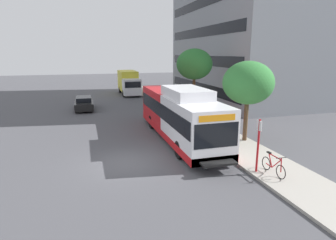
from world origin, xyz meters
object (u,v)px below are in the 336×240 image
Objects in this scene: transit_bus at (179,114)px; bicycle_parked at (273,166)px; street_tree_mid_block at (194,64)px; bus_stop_sign_pole at (258,142)px; street_tree_near_stop at (248,83)px; box_truck_background at (129,82)px; parked_car_far_lane at (84,103)px.

bicycle_parked is (2.33, -7.09, -1.14)m from transit_bus.
bus_stop_sign_pole is at bearing -98.80° from street_tree_mid_block.
bicycle_parked is at bearing -96.22° from street_tree_mid_block.
street_tree_near_stop is at bearing -89.79° from street_tree_mid_block.
bus_stop_sign_pole is 0.37× the size of box_truck_background.
street_tree_mid_block is at bearing 90.21° from street_tree_near_stop.
street_tree_mid_block is (2.14, 13.84, 3.06)m from bus_stop_sign_pole.
transit_bus is 1.75× the size of box_truck_background.
bus_stop_sign_pole is at bearing 139.35° from bicycle_parked.
bus_stop_sign_pole is 0.58× the size of parked_car_far_lane.
street_tree_mid_block reaches higher than bicycle_parked.
parked_car_far_lane is (-6.18, 12.49, -1.04)m from transit_bus.
street_tree_near_stop is 17.90m from parked_car_far_lane.
parked_car_far_lane is 11.61m from box_truck_background.
box_truck_background is at bearing 90.06° from transit_bus.
transit_bus is at bearing 153.98° from street_tree_near_stop.
box_truck_background is (6.16, 9.78, 1.08)m from parked_car_far_lane.
box_truck_background is at bearing 104.63° from street_tree_mid_block.
parked_car_far_lane is (-7.94, 19.08, -0.99)m from bus_stop_sign_pole.
bus_stop_sign_pole is (1.75, -6.59, -0.05)m from transit_bus.
street_tree_mid_block is at bearing -27.48° from parked_car_far_lane.
bus_stop_sign_pole is at bearing -67.42° from parked_car_far_lane.
transit_bus is 6.82m from bus_stop_sign_pole.
street_tree_mid_block reaches higher than box_truck_background.
box_truck_background is (-1.78, 28.86, 0.09)m from bus_stop_sign_pole.
bicycle_parked is at bearing -71.77° from transit_bus.
transit_bus is 2.72× the size of parked_car_far_lane.
street_tree_near_stop reaches higher than transit_bus.
street_tree_near_stop is at bearing -80.72° from box_truck_background.
street_tree_mid_block is 15.80m from box_truck_background.
street_tree_mid_block is 0.86× the size of box_truck_background.
street_tree_near_stop is (3.93, -1.92, 2.19)m from transit_bus.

